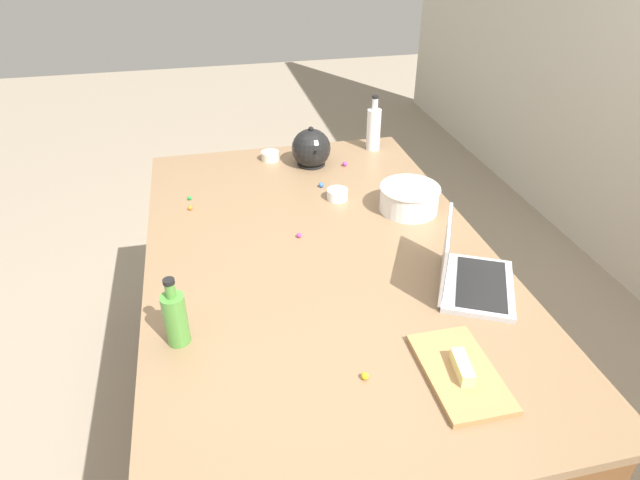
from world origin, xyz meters
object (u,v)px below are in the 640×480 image
Objects in this scene: bottle_olive at (175,317)px; ramekin_medium at (270,156)px; kettle at (311,149)px; ramekin_small at (337,194)px; laptop at (467,274)px; cutting_board at (460,373)px; butter_stick_left at (462,367)px; mixing_bowl_large at (409,198)px; bottle_vinegar at (374,128)px.

ramekin_medium is (-1.17, 0.43, -0.07)m from bottle_olive.
bottle_olive is 1.24m from kettle.
kettle reaches higher than ramekin_medium.
kettle reaches higher than ramekin_small.
bottle_olive is at bearing -29.59° from kettle.
laptop is 1.76× the size of kettle.
kettle is at bearing -164.08° from laptop.
laptop reaches higher than cutting_board.
laptop is at bearing 15.92° from kettle.
cutting_board is at bearing 4.46° from kettle.
butter_stick_left is 1.27× the size of ramekin_small.
bottle_olive reaches higher than mixing_bowl_large.
bottle_olive is 0.78m from cutting_board.
laptop is 0.91m from bottle_olive.
kettle is at bearing -71.02° from bottle_vinegar.
butter_stick_left is (0.87, -0.18, -0.02)m from mixing_bowl_large.
bottle_vinegar reaches higher than ramekin_medium.
bottle_vinegar reaches higher than kettle.
bottle_vinegar is at bearing 92.31° from ramekin_medium.
bottle_olive is at bearing -112.41° from cutting_board.
laptop is 1.19× the size of cutting_board.
kettle reaches higher than mixing_bowl_large.
bottle_olive is at bearing -57.60° from mixing_bowl_large.
bottle_olive is 0.78m from butter_stick_left.
mixing_bowl_large reaches higher than ramekin_small.
mixing_bowl_large is at bearing 59.04° from ramekin_small.
bottle_olive is 0.97m from ramekin_small.
butter_stick_left is at bearing 67.16° from bottle_olive.
butter_stick_left is (0.36, -0.18, -0.01)m from laptop.
bottle_olive is at bearing -38.44° from bottle_vinegar.
cutting_board is 1.50m from ramekin_medium.
mixing_bowl_large is at bearing 168.21° from cutting_board.
butter_stick_left is at bearing 4.04° from ramekin_small.
butter_stick_left is 1.50m from ramekin_medium.
ramekin_small is at bearing -175.96° from butter_stick_left.
cutting_board is (0.35, -0.18, -0.04)m from laptop.
bottle_olive is 1.25m from ramekin_medium.
cutting_board is at bearing 4.07° from ramekin_small.
bottle_olive is 2.56× the size of ramekin_medium.
butter_stick_left is at bearing -8.65° from bottle_vinegar.
butter_stick_left is at bearing 0.00° from cutting_board.
bottle_vinegar reaches higher than ramekin_small.
laptop is 4.33× the size of ramekin_small.
bottle_vinegar is 1.52m from butter_stick_left.
laptop is at bearing 152.43° from cutting_board.
butter_stick_left is (1.38, 0.11, -0.04)m from kettle.
ramekin_small is at bearing -32.59° from bottle_vinegar.
butter_stick_left is at bearing -11.71° from mixing_bowl_large.
mixing_bowl_large is at bearing 168.29° from butter_stick_left.
ramekin_small reaches higher than cutting_board.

